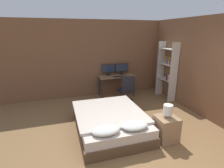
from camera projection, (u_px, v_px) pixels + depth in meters
ground_plane at (160, 158)px, 3.29m from camera, size 20.00×20.00×0.00m
wall_back at (106, 59)px, 6.38m from camera, size 12.00×0.06×2.70m
wall_side_right at (200, 67)px, 4.86m from camera, size 0.06×12.00×2.70m
bed at (110, 121)px, 4.16m from camera, size 1.57×1.99×0.55m
nightstand at (166, 129)px, 3.78m from camera, size 0.45×0.44×0.55m
bedside_lamp at (168, 110)px, 3.65m from camera, size 0.19×0.19×0.28m
desk at (117, 79)px, 6.35m from camera, size 1.32×0.56×0.76m
monitor_left at (108, 69)px, 6.34m from camera, size 0.49×0.16×0.39m
monitor_right at (122, 68)px, 6.49m from camera, size 0.49×0.16×0.39m
keyboard at (118, 77)px, 6.15m from camera, size 0.35×0.13×0.02m
computer_mouse at (125, 76)px, 6.22m from camera, size 0.07×0.05×0.04m
office_chair at (126, 92)px, 5.83m from camera, size 0.52×0.52×0.93m
bookshelf at (168, 68)px, 5.95m from camera, size 0.29×0.80×1.97m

